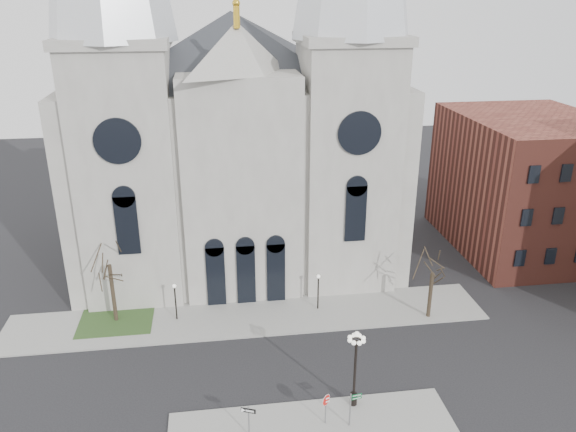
{
  "coord_description": "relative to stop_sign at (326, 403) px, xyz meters",
  "views": [
    {
      "loc": [
        -2.38,
        -29.86,
        25.49
      ],
      "look_at": [
        2.91,
        8.0,
        10.29
      ],
      "focal_mm": 35.0,
      "sensor_mm": 36.0,
      "label": 1
    }
  ],
  "objects": [
    {
      "name": "ground",
      "position": [
        -3.86,
        2.26,
        -1.74
      ],
      "size": [
        160.0,
        160.0,
        0.0
      ],
      "primitive_type": "plane",
      "color": "black",
      "rests_on": "ground"
    },
    {
      "name": "sidewalk_far",
      "position": [
        -3.86,
        13.26,
        -1.67
      ],
      "size": [
        40.0,
        6.0,
        0.14
      ],
      "primitive_type": "cube",
      "color": "gray",
      "rests_on": "ground"
    },
    {
      "name": "grass_patch",
      "position": [
        -14.86,
        14.26,
        -1.65
      ],
      "size": [
        6.0,
        5.0,
        0.18
      ],
      "primitive_type": "cube",
      "color": "#28441D",
      "rests_on": "ground"
    },
    {
      "name": "cathedral",
      "position": [
        -3.86,
        25.12,
        16.74
      ],
      "size": [
        33.0,
        26.66,
        54.0
      ],
      "color": "gray",
      "rests_on": "ground"
    },
    {
      "name": "bg_building_brick",
      "position": [
        26.14,
        24.26,
        5.26
      ],
      "size": [
        14.0,
        18.0,
        14.0
      ],
      "primitive_type": "cube",
      "color": "brown",
      "rests_on": "ground"
    },
    {
      "name": "tree_left",
      "position": [
        -14.86,
        14.26,
        3.85
      ],
      "size": [
        3.2,
        3.2,
        7.5
      ],
      "color": "black",
      "rests_on": "ground"
    },
    {
      "name": "tree_right",
      "position": [
        11.14,
        11.26,
        2.73
      ],
      "size": [
        3.2,
        3.2,
        6.0
      ],
      "color": "black",
      "rests_on": "ground"
    },
    {
      "name": "ped_lamp_left",
      "position": [
        -9.86,
        13.76,
        0.59
      ],
      "size": [
        0.32,
        0.32,
        3.26
      ],
      "color": "black",
      "rests_on": "sidewalk_far"
    },
    {
      "name": "ped_lamp_right",
      "position": [
        2.14,
        13.76,
        0.59
      ],
      "size": [
        0.32,
        0.32,
        3.26
      ],
      "color": "black",
      "rests_on": "sidewalk_far"
    },
    {
      "name": "stop_sign",
      "position": [
        0.0,
        0.0,
        0.0
      ],
      "size": [
        0.76,
        0.29,
        2.22
      ],
      "rotation": [
        0.0,
        0.0,
        0.34
      ],
      "color": "slate",
      "rests_on": "sidewalk_near"
    },
    {
      "name": "globe_lamp",
      "position": [
        2.19,
        1.47,
        1.94
      ],
      "size": [
        1.36,
        1.36,
        5.63
      ],
      "rotation": [
        0.0,
        0.0,
        0.13
      ],
      "color": "black",
      "rests_on": "sidewalk_near"
    },
    {
      "name": "one_way_sign",
      "position": [
        -4.85,
        -0.36,
        -0.14
      ],
      "size": [
        0.89,
        0.38,
        2.14
      ],
      "rotation": [
        0.0,
        0.0,
        -0.37
      ],
      "color": "slate",
      "rests_on": "sidewalk_near"
    },
    {
      "name": "street_name_sign",
      "position": [
        1.56,
        -0.37,
        -0.19
      ],
      "size": [
        0.77,
        0.18,
        2.41
      ],
      "rotation": [
        0.0,
        0.0,
        0.15
      ],
      "color": "slate",
      "rests_on": "sidewalk_near"
    }
  ]
}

